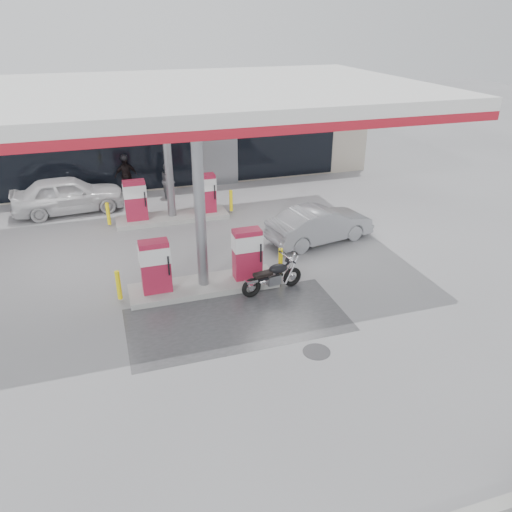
{
  "coord_description": "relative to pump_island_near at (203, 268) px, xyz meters",
  "views": [
    {
      "loc": [
        -2.54,
        -11.22,
        7.63
      ],
      "look_at": [
        1.47,
        1.33,
        1.2
      ],
      "focal_mm": 35.0,
      "sensor_mm": 36.0,
      "label": 1
    }
  ],
  "objects": [
    {
      "name": "parked_car_left",
      "position": [
        -6.93,
        12.0,
        -0.18
      ],
      "size": [
        3.8,
        1.82,
        1.07
      ],
      "primitive_type": "imported",
      "rotation": [
        0.0,
        0.0,
        1.48
      ],
      "color": "black",
      "rests_on": "ground"
    },
    {
      "name": "canopy",
      "position": [
        0.0,
        3.0,
        4.56
      ],
      "size": [
        16.0,
        10.02,
        5.51
      ],
      "color": "silver",
      "rests_on": "ground"
    },
    {
      "name": "wet_patch",
      "position": [
        0.5,
        -2.0,
        -0.71
      ],
      "size": [
        6.0,
        3.0,
        0.0
      ],
      "primitive_type": "cube",
      "color": "#4C4C4F",
      "rests_on": "ground"
    },
    {
      "name": "biker_walking",
      "position": [
        -1.48,
        9.8,
        0.18
      ],
      "size": [
        1.11,
        0.66,
        1.78
      ],
      "primitive_type": "imported",
      "rotation": [
        0.0,
        0.0,
        0.22
      ],
      "color": "black",
      "rests_on": "ground"
    },
    {
      "name": "drain_cover",
      "position": [
        2.0,
        -4.0,
        -0.71
      ],
      "size": [
        0.7,
        0.7,
        0.01
      ],
      "primitive_type": "cylinder",
      "color": "#38383A",
      "rests_on": "ground"
    },
    {
      "name": "parked_motorcycle",
      "position": [
        1.98,
        -0.79,
        -0.24
      ],
      "size": [
        2.04,
        0.78,
        1.05
      ],
      "rotation": [
        0.0,
        0.0,
        0.19
      ],
      "color": "black",
      "rests_on": "ground"
    },
    {
      "name": "store_building",
      "position": [
        0.01,
        13.94,
        1.3
      ],
      "size": [
        22.0,
        8.22,
        4.0
      ],
      "color": "#BEB49F",
      "rests_on": "ground"
    },
    {
      "name": "pump_island_far",
      "position": [
        0.0,
        6.0,
        0.0
      ],
      "size": [
        5.14,
        1.3,
        1.78
      ],
      "color": "#9E9E99",
      "rests_on": "ground"
    },
    {
      "name": "attendant",
      "position": [
        0.31,
        8.8,
        0.09
      ],
      "size": [
        0.72,
        0.87,
        1.6
      ],
      "primitive_type": "imported",
      "rotation": [
        0.0,
        0.0,
        1.41
      ],
      "color": "#5B5B60",
      "rests_on": "ground"
    },
    {
      "name": "hatchback_silver",
      "position": [
        4.86,
        2.2,
        -0.05
      ],
      "size": [
        4.19,
        2.12,
        1.32
      ],
      "primitive_type": "imported",
      "rotation": [
        0.0,
        0.0,
        1.76
      ],
      "color": "gray",
      "rests_on": "ground"
    },
    {
      "name": "ground",
      "position": [
        0.0,
        -2.0,
        -0.71
      ],
      "size": [
        90.0,
        90.0,
        0.0
      ],
      "primitive_type": "plane",
      "color": "gray",
      "rests_on": "ground"
    },
    {
      "name": "pump_island_near",
      "position": [
        0.0,
        0.0,
        0.0
      ],
      "size": [
        5.14,
        1.3,
        1.78
      ],
      "color": "#9E9E99",
      "rests_on": "ground"
    },
    {
      "name": "sedan_white",
      "position": [
        -3.99,
        8.2,
        0.06
      ],
      "size": [
        4.68,
        2.18,
        1.55
      ],
      "primitive_type": "imported",
      "rotation": [
        0.0,
        0.0,
        1.65
      ],
      "color": "silver",
      "rests_on": "ground"
    },
    {
      "name": "parked_car_right",
      "position": [
        7.83,
        12.0,
        -0.18
      ],
      "size": [
        4.19,
        2.9,
        1.06
      ],
      "primitive_type": "imported",
      "rotation": [
        0.0,
        0.0,
        1.24
      ],
      "color": "navy",
      "rests_on": "ground"
    }
  ]
}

